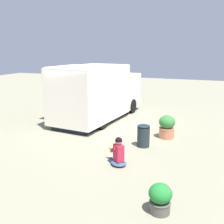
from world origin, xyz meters
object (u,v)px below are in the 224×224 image
Objects in this scene: food_truck at (98,94)px; person_customer at (118,154)px; planter_flowering_far at (160,198)px; planter_flowering_side at (167,126)px; trash_bin at (143,135)px.

food_truck reaches higher than person_customer.
person_customer is 1.33× the size of planter_flowering_far.
food_truck is at bearing -59.95° from person_customer.
trash_bin is at bearing 64.02° from planter_flowering_side.
planter_flowering_side reaches higher than trash_bin.
planter_flowering_side is 1.36m from trash_bin.
food_truck reaches higher than trash_bin.
person_customer is 0.97× the size of planter_flowering_side.
food_truck reaches higher than planter_flowering_side.
person_customer is 1.76m from trash_bin.
person_customer is at bearing 79.66° from trash_bin.
food_truck is 6.71× the size of person_customer.
trash_bin is (0.60, 1.22, -0.05)m from planter_flowering_side.
planter_flowering_side is 1.12× the size of trash_bin.
person_customer reaches higher than planter_flowering_far.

